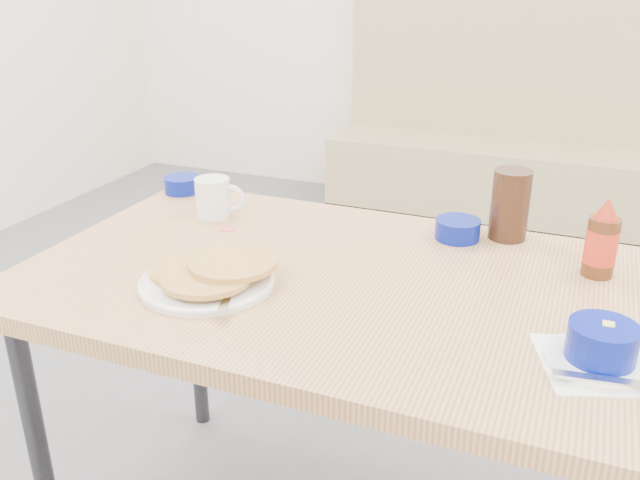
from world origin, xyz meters
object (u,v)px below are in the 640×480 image
at_px(booth_bench, 508,159).
at_px(grits_setting, 601,349).
at_px(creamer_bowl, 182,185).
at_px(amber_tumbler, 510,205).
at_px(dining_table, 357,305).
at_px(butter_bowl, 458,229).
at_px(syrup_bottle, 602,242).
at_px(coffee_mug, 215,197).
at_px(pancake_plate, 209,276).

xyz_separation_m(booth_bench, grits_setting, (0.47, -2.69, 0.44)).
bearing_deg(creamer_bowl, amber_tumbler, 0.00).
height_order(dining_table, butter_bowl, butter_bowl).
distance_m(amber_tumbler, syrup_bottle, 0.24).
relative_size(coffee_mug, creamer_bowl, 1.31).
distance_m(dining_table, syrup_bottle, 0.52).
bearing_deg(grits_setting, creamer_bowl, 155.76).
xyz_separation_m(pancake_plate, creamer_bowl, (-0.37, 0.48, 0.00)).
xyz_separation_m(pancake_plate, grits_setting, (0.73, -0.02, 0.01)).
height_order(grits_setting, butter_bowl, grits_setting).
bearing_deg(butter_bowl, booth_bench, 93.73).
height_order(dining_table, creamer_bowl, creamer_bowl).
relative_size(pancake_plate, butter_bowl, 2.58).
xyz_separation_m(dining_table, coffee_mug, (-0.46, 0.21, 0.11)).
xyz_separation_m(booth_bench, pancake_plate, (-0.27, -2.67, 0.43)).
xyz_separation_m(grits_setting, creamer_bowl, (-1.11, 0.50, -0.01)).
distance_m(booth_bench, grits_setting, 2.77).
bearing_deg(syrup_bottle, pancake_plate, -154.56).
relative_size(booth_bench, butter_bowl, 18.20).
bearing_deg(pancake_plate, syrup_bottle, 25.44).
bearing_deg(dining_table, grits_setting, -18.74).
xyz_separation_m(pancake_plate, butter_bowl, (0.41, 0.43, 0.00)).
bearing_deg(syrup_bottle, creamer_bowl, 172.90).
distance_m(dining_table, pancake_plate, 0.31).
bearing_deg(amber_tumbler, dining_table, -126.67).
xyz_separation_m(booth_bench, amber_tumbler, (0.25, -2.19, 0.49)).
bearing_deg(pancake_plate, dining_table, 27.62).
bearing_deg(creamer_bowl, grits_setting, -24.24).
bearing_deg(amber_tumbler, syrup_bottle, -34.08).
height_order(butter_bowl, syrup_bottle, syrup_bottle).
height_order(dining_table, coffee_mug, coffee_mug).
bearing_deg(syrup_bottle, butter_bowl, 164.17).
distance_m(dining_table, amber_tumbler, 0.45).
xyz_separation_m(pancake_plate, coffee_mug, (-0.19, 0.35, 0.03)).
relative_size(booth_bench, amber_tumbler, 11.55).
bearing_deg(coffee_mug, grits_setting, -21.66).
relative_size(creamer_bowl, butter_bowl, 0.94).
xyz_separation_m(booth_bench, dining_table, (0.00, -2.53, 0.35)).
relative_size(creamer_bowl, syrup_bottle, 0.58).
height_order(coffee_mug, creamer_bowl, coffee_mug).
xyz_separation_m(grits_setting, amber_tumbler, (-0.21, 0.50, 0.05)).
relative_size(coffee_mug, syrup_bottle, 0.76).
height_order(dining_table, amber_tumbler, amber_tumbler).
bearing_deg(coffee_mug, booth_bench, 78.92).
bearing_deg(coffee_mug, amber_tumbler, 10.55).
relative_size(coffee_mug, amber_tumbler, 0.78).
bearing_deg(butter_bowl, syrup_bottle, -15.83).
distance_m(booth_bench, coffee_mug, 2.41).
xyz_separation_m(booth_bench, syrup_bottle, (0.45, -2.33, 0.48)).
height_order(creamer_bowl, butter_bowl, butter_bowl).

